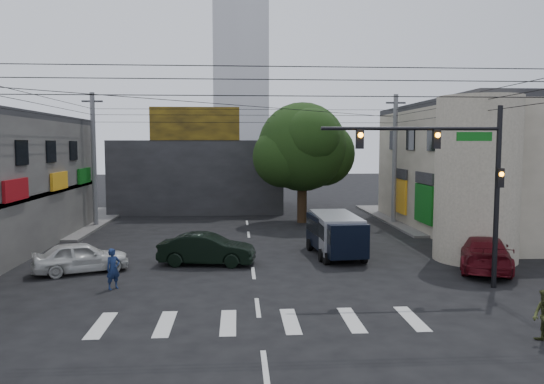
{
  "coord_description": "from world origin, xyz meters",
  "views": [
    {
      "loc": [
        -0.68,
        -21.08,
        5.71
      ],
      "look_at": [
        0.96,
        4.0,
        3.43
      ],
      "focal_mm": 35.0,
      "sensor_mm": 36.0,
      "label": 1
    }
  ],
  "objects": [
    {
      "name": "traffic_officer",
      "position": [
        -5.59,
        -0.21,
        0.81
      ],
      "size": [
        0.98,
        0.97,
        1.62
      ],
      "primitive_type": "imported",
      "rotation": [
        0.0,
        0.0,
        0.75
      ],
      "color": "#152349",
      "rests_on": "ground"
    },
    {
      "name": "silver_minivan",
      "position": [
        4.36,
        5.71,
        1.04
      ],
      "size": [
        4.89,
        2.14,
        2.08
      ],
      "primitive_type": null,
      "rotation": [
        0.0,
        0.0,
        1.58
      ],
      "color": "#94959B",
      "rests_on": "ground"
    },
    {
      "name": "dark_sedan",
      "position": [
        -2.14,
        3.81,
        0.74
      ],
      "size": [
        2.83,
        4.95,
        1.49
      ],
      "primitive_type": "imported",
      "rotation": [
        0.0,
        0.0,
        1.43
      ],
      "color": "black",
      "rests_on": "ground"
    },
    {
      "name": "building_far",
      "position": [
        -4.0,
        26.0,
        3.0
      ],
      "size": [
        14.0,
        10.0,
        6.0
      ],
      "primitive_type": "cube",
      "color": "#232326",
      "rests_on": "ground"
    },
    {
      "name": "utility_pole_far_left",
      "position": [
        -10.5,
        16.0,
        4.6
      ],
      "size": [
        0.32,
        0.32,
        9.2
      ],
      "primitive_type": "cylinder",
      "color": "#59595B",
      "rests_on": "ground"
    },
    {
      "name": "ground",
      "position": [
        0.0,
        0.0,
        0.0
      ],
      "size": [
        160.0,
        160.0,
        0.0
      ],
      "primitive_type": "plane",
      "color": "black",
      "rests_on": "ground"
    },
    {
      "name": "utility_pole_far_right",
      "position": [
        10.5,
        16.0,
        4.6
      ],
      "size": [
        0.32,
        0.32,
        9.2
      ],
      "primitive_type": "cylinder",
      "color": "#59595B",
      "rests_on": "ground"
    },
    {
      "name": "corner_column",
      "position": [
        11.0,
        4.0,
        4.0
      ],
      "size": [
        4.0,
        4.0,
        8.0
      ],
      "primitive_type": "cylinder",
      "color": "gray",
      "rests_on": "ground"
    },
    {
      "name": "white_compact",
      "position": [
        -7.66,
        2.65,
        0.7
      ],
      "size": [
        4.42,
        5.2,
        1.39
      ],
      "primitive_type": "imported",
      "rotation": [
        0.0,
        0.0,
        1.95
      ],
      "color": "beige",
      "rests_on": "ground"
    },
    {
      "name": "maroon_sedan",
      "position": [
        10.5,
        1.97,
        0.77
      ],
      "size": [
        5.71,
        6.76,
        1.54
      ],
      "primitive_type": "imported",
      "rotation": [
        0.0,
        0.0,
        2.78
      ],
      "color": "#500B13",
      "rests_on": "ground"
    },
    {
      "name": "billboard",
      "position": [
        -4.0,
        21.1,
        7.3
      ],
      "size": [
        7.0,
        0.3,
        2.6
      ],
      "primitive_type": "cube",
      "color": "olive",
      "rests_on": "building_far"
    },
    {
      "name": "navy_van",
      "position": [
        4.27,
        5.19,
        0.99
      ],
      "size": [
        5.31,
        2.85,
        1.98
      ],
      "primitive_type": null,
      "rotation": [
        0.0,
        0.0,
        1.67
      ],
      "color": "black",
      "rests_on": "ground"
    },
    {
      "name": "tower_distant",
      "position": [
        0.0,
        70.0,
        22.0
      ],
      "size": [
        9.0,
        9.0,
        44.0
      ],
      "primitive_type": "cube",
      "color": "silver",
      "rests_on": "ground"
    },
    {
      "name": "building_right",
      "position": [
        18.0,
        13.0,
        4.0
      ],
      "size": [
        14.0,
        18.0,
        8.0
      ],
      "primitive_type": "cube",
      "color": "gray",
      "rests_on": "ground"
    },
    {
      "name": "traffic_gantry",
      "position": [
        7.82,
        -1.0,
        4.83
      ],
      "size": [
        7.1,
        0.35,
        7.2
      ],
      "color": "black",
      "rests_on": "ground"
    },
    {
      "name": "sidewalk_far_right",
      "position": [
        18.0,
        18.0,
        0.07
      ],
      "size": [
        16.0,
        16.0,
        0.15
      ],
      "primitive_type": "cube",
      "color": "#514F4C",
      "rests_on": "ground"
    },
    {
      "name": "street_tree",
      "position": [
        4.0,
        17.0,
        5.47
      ],
      "size": [
        6.4,
        6.4,
        8.7
      ],
      "color": "black",
      "rests_on": "ground"
    }
  ]
}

